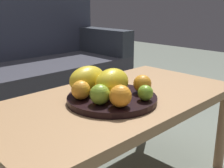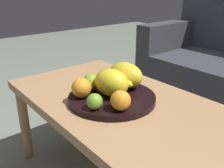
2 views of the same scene
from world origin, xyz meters
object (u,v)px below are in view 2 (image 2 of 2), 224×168
Objects in this scene: fruit_bowl at (112,98)px; orange_right at (106,77)px; melon_smaller_beside at (126,75)px; apple_front at (91,82)px; melon_large_front at (112,83)px; banana_bunch at (117,85)px; orange_left at (121,100)px; orange_front at (81,88)px; coffee_table at (126,114)px; apple_left at (95,102)px.

orange_right is at bearing 153.10° from fruit_bowl.
melon_smaller_beside reaches higher than apple_front.
apple_front is at bearing -160.87° from melon_large_front.
orange_left is at bearing -35.62° from banana_bunch.
melon_large_front is at bearing 59.22° from orange_front.
banana_bunch is (0.09, -0.02, -0.01)m from orange_right.
melon_smaller_beside is at bearing 104.91° from banana_bunch.
banana_bunch is (-0.02, 0.04, 0.04)m from fruit_bowl.
melon_smaller_beside reaches higher than fruit_bowl.
orange_front reaches higher than banana_bunch.
coffee_table is at bearing -40.30° from melon_smaller_beside.
apple_left is (0.06, -0.12, -0.03)m from melon_large_front.
orange_front reaches higher than fruit_bowl.
orange_right is at bearing 106.61° from orange_front.
apple_left is at bearing -65.51° from banana_bunch.
banana_bunch is (0.05, 0.15, -0.01)m from orange_front.
banana_bunch is (0.08, 0.08, -0.01)m from apple_front.
apple_left is (0.16, -0.09, -0.01)m from apple_front.
orange_right reaches higher than fruit_bowl.
coffee_table is at bearing -6.83° from banana_bunch.
melon_large_front is at bearing -148.38° from coffee_table.
melon_smaller_beside reaches higher than apple_left.
orange_front is at bearing -107.15° from banana_bunch.
coffee_table is at bearing 23.94° from apple_front.
melon_large_front reaches higher than coffee_table.
apple_left is (-0.06, -0.07, -0.01)m from orange_left.
orange_front is at bearing -164.95° from orange_left.
orange_right is at bearing 171.38° from coffee_table.
orange_right reaches higher than banana_bunch.
melon_large_front is at bearing 19.13° from apple_front.
coffee_table is at bearing 31.62° from melon_large_front.
apple_left and banana_bunch have the same top height.
orange_front is 0.15m from banana_bunch.
orange_right is (-0.11, 0.06, -0.02)m from melon_large_front.
melon_large_front is 2.07× the size of orange_left.
coffee_table is at bearing 30.70° from fruit_bowl.
banana_bunch is at bearing 112.14° from melon_large_front.
fruit_bowl is 2.31× the size of melon_large_front.
orange_right is (-0.05, 0.16, -0.00)m from orange_front.
apple_front is 1.26× the size of apple_left.
orange_right is at bearing 170.03° from banana_bunch.
apple_front is (-0.03, 0.07, -0.00)m from orange_front.
fruit_bowl is 2.08× the size of melon_smaller_beside.
coffee_table is at bearing 91.54° from apple_left.
apple_front is at bearing 174.06° from orange_left.
apple_left is at bearing -64.74° from melon_large_front.
coffee_table is 0.16m from orange_left.
melon_large_front is at bearing -72.23° from melon_smaller_beside.
orange_front is 0.17m from orange_right.
melon_large_front is 0.90× the size of melon_smaller_beside.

